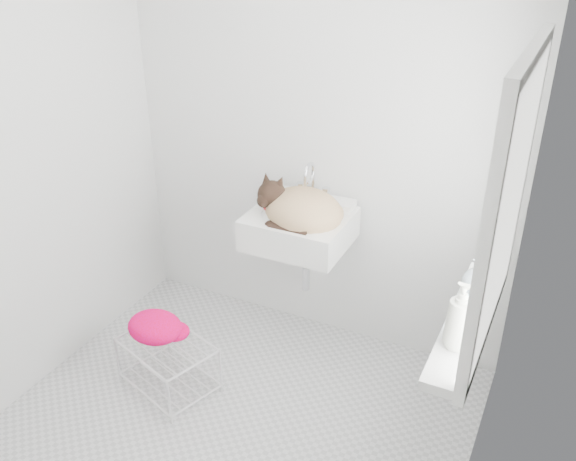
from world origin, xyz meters
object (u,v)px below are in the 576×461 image
at_px(cat, 300,209).
at_px(bottle_b, 461,332).
at_px(bottle_c, 476,295).
at_px(wire_rack, 168,363).
at_px(sink, 300,214).
at_px(bottle_a, 455,346).

xyz_separation_m(cat, bottle_b, (0.96, -0.62, -0.04)).
bearing_deg(bottle_c, wire_rack, -170.26).
relative_size(sink, bottle_c, 3.00).
bearing_deg(wire_rack, bottle_b, -1.14).
distance_m(cat, bottle_b, 1.15).
bearing_deg(cat, bottle_b, -18.23).
distance_m(bottle_a, bottle_c, 0.37).
distance_m(wire_rack, bottle_a, 1.61).
distance_m(cat, bottle_a, 1.20).
distance_m(bottle_b, bottle_c, 0.28).
relative_size(wire_rack, bottle_a, 2.03).
height_order(wire_rack, bottle_b, bottle_b).
bearing_deg(bottle_a, cat, 143.34).
height_order(sink, wire_rack, sink).
xyz_separation_m(sink, wire_rack, (-0.47, -0.61, -0.70)).
bearing_deg(sink, bottle_c, -20.38).
distance_m(wire_rack, bottle_b, 1.61).
bearing_deg(sink, cat, -54.00).
height_order(wire_rack, bottle_c, bottle_c).
bearing_deg(bottle_c, bottle_a, -90.00).
bearing_deg(bottle_a, wire_rack, 175.12).
height_order(cat, wire_rack, cat).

